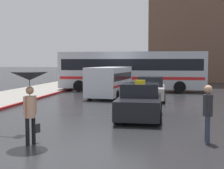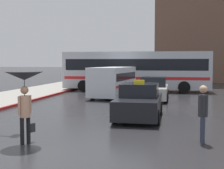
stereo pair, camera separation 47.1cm
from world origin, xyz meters
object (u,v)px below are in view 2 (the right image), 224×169
(taxi, at_px, (139,102))
(city_bus, at_px, (136,69))
(sedan_red, at_px, (153,89))
(pedestrian_man, at_px, (203,109))
(monument_cross, at_px, (161,5))
(ambulance_van, at_px, (113,80))
(pedestrian_with_umbrella, at_px, (24,85))

(taxi, height_order, city_bus, city_bus)
(sedan_red, xyz_separation_m, pedestrian_man, (2.18, -10.91, 0.37))
(city_bus, xyz_separation_m, monument_cross, (1.38, 16.54, 8.26))
(sedan_red, relative_size, monument_cross, 0.24)
(ambulance_van, bearing_deg, pedestrian_man, 119.19)
(sedan_red, distance_m, pedestrian_with_umbrella, 12.43)
(taxi, height_order, monument_cross, monument_cross)
(city_bus, bearing_deg, pedestrian_man, -167.10)
(pedestrian_man, bearing_deg, pedestrian_with_umbrella, -79.62)
(ambulance_van, height_order, monument_cross, monument_cross)
(taxi, distance_m, sedan_red, 6.95)
(city_bus, distance_m, monument_cross, 18.54)
(pedestrian_with_umbrella, relative_size, monument_cross, 0.12)
(pedestrian_with_umbrella, bearing_deg, pedestrian_man, -49.47)
(ambulance_van, xyz_separation_m, pedestrian_with_umbrella, (-0.11, -13.26, 0.61))
(taxi, height_order, sedan_red, taxi)
(ambulance_van, bearing_deg, taxi, 115.02)
(ambulance_van, distance_m, city_bus, 4.85)
(ambulance_van, distance_m, pedestrian_with_umbrella, 13.27)
(ambulance_van, relative_size, pedestrian_with_umbrella, 2.62)
(pedestrian_with_umbrella, bearing_deg, ambulance_van, 28.37)
(city_bus, bearing_deg, monument_cross, -5.43)
(taxi, relative_size, pedestrian_with_umbrella, 1.90)
(sedan_red, xyz_separation_m, city_bus, (-1.89, 5.95, 1.17))
(taxi, distance_m, pedestrian_with_umbrella, 5.91)
(ambulance_van, bearing_deg, sedan_red, 163.17)
(taxi, bearing_deg, sedan_red, -91.44)
(sedan_red, distance_m, city_bus, 6.35)
(pedestrian_man, bearing_deg, city_bus, -167.76)
(taxi, height_order, pedestrian_with_umbrella, pedestrian_with_umbrella)
(ambulance_van, relative_size, city_bus, 0.46)
(city_bus, bearing_deg, ambulance_van, 166.61)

